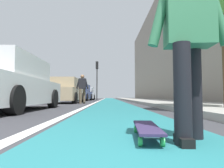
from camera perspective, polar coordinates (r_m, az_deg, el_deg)
ground_plane at (r=10.88m, az=0.06°, el=-5.59°), size 80.00×80.00×0.00m
bike_lane_paint at (r=24.87m, az=-0.52°, el=-4.45°), size 56.00×1.81×0.00m
lane_stripe_white at (r=20.89m, az=-3.34°, el=-4.60°), size 52.00×0.16×0.01m
sidewalk_curb at (r=19.15m, az=8.82°, el=-4.47°), size 52.00×3.20×0.13m
building_facade at (r=24.37m, az=13.99°, el=10.06°), size 40.00×1.20×12.16m
skateboard at (r=1.94m, az=9.72°, el=-12.12°), size 0.85×0.26×0.11m
skater_person at (r=1.95m, az=20.61°, el=13.21°), size 0.45×0.72×1.64m
parked_car_near at (r=6.26m, az=-27.20°, el=-0.22°), size 4.52×1.93×1.47m
parked_car_mid at (r=12.56m, az=-13.31°, el=-2.01°), size 4.10×2.08×1.47m
parked_car_far at (r=19.21m, az=-9.03°, el=-2.52°), size 4.56×2.09×1.49m
parked_car_end at (r=24.78m, az=-7.06°, el=-2.80°), size 4.49×2.03×1.47m
traffic_light at (r=22.15m, az=-4.23°, el=2.99°), size 0.33×0.28×4.20m
pedestrian_distant at (r=11.40m, az=-8.31°, el=-0.82°), size 0.45×0.70×1.61m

